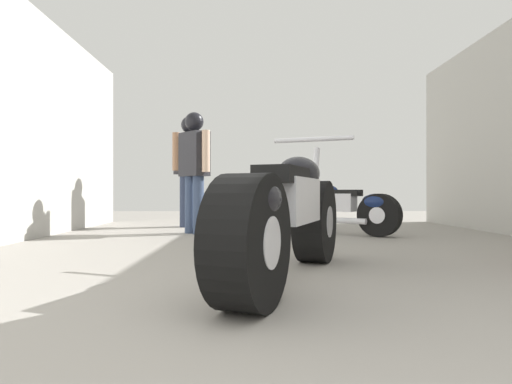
{
  "coord_description": "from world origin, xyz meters",
  "views": [
    {
      "loc": [
        -0.38,
        -0.55,
        0.56
      ],
      "look_at": [
        -0.32,
        3.5,
        0.56
      ],
      "focal_mm": 29.34,
      "sensor_mm": 36.0,
      "label": 1
    }
  ],
  "objects_px": {
    "mechanic_in_blue": "(194,161)",
    "mechanic_with_helmet": "(190,161)",
    "motorcycle_maroon_cruiser": "(289,216)",
    "motorcycle_black_naked": "(338,208)"
  },
  "relations": [
    {
      "from": "mechanic_in_blue",
      "to": "mechanic_with_helmet",
      "type": "height_order",
      "value": "mechanic_with_helmet"
    },
    {
      "from": "motorcycle_black_naked",
      "to": "mechanic_with_helmet",
      "type": "xyz_separation_m",
      "value": [
        -2.17,
        1.19,
        0.72
      ]
    },
    {
      "from": "mechanic_with_helmet",
      "to": "motorcycle_maroon_cruiser",
      "type": "bearing_deg",
      "value": -73.59
    },
    {
      "from": "motorcycle_maroon_cruiser",
      "to": "motorcycle_black_naked",
      "type": "bearing_deg",
      "value": 72.55
    },
    {
      "from": "mechanic_in_blue",
      "to": "motorcycle_black_naked",
      "type": "bearing_deg",
      "value": -1.77
    },
    {
      "from": "motorcycle_black_naked",
      "to": "mechanic_in_blue",
      "type": "height_order",
      "value": "mechanic_in_blue"
    },
    {
      "from": "motorcycle_black_naked",
      "to": "mechanic_with_helmet",
      "type": "relative_size",
      "value": 0.82
    },
    {
      "from": "motorcycle_black_naked",
      "to": "mechanic_with_helmet",
      "type": "bearing_deg",
      "value": 151.22
    },
    {
      "from": "mechanic_in_blue",
      "to": "mechanic_with_helmet",
      "type": "distance_m",
      "value": 1.16
    },
    {
      "from": "motorcycle_black_naked",
      "to": "motorcycle_maroon_cruiser",
      "type": "bearing_deg",
      "value": -107.45
    }
  ]
}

